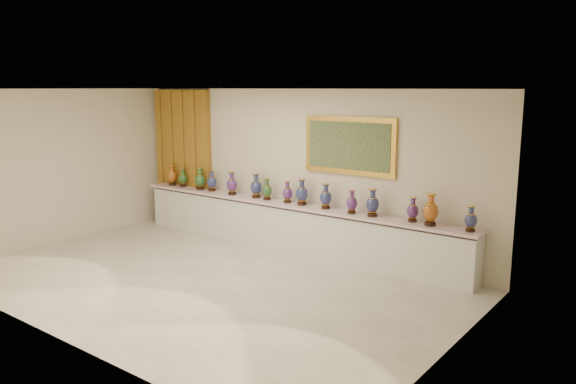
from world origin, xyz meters
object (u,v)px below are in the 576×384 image
(counter, at_px, (289,227))
(vase_2, at_px, (200,180))
(vase_0, at_px, (172,176))
(vase_1, at_px, (183,178))

(counter, height_order, vase_2, vase_2)
(vase_2, bearing_deg, counter, 0.64)
(vase_0, xyz_separation_m, vase_2, (0.88, -0.00, 0.00))
(vase_1, relative_size, vase_2, 0.88)
(counter, height_order, vase_0, vase_0)
(counter, xyz_separation_m, vase_0, (-3.20, -0.02, 0.67))
(counter, xyz_separation_m, vase_2, (-2.32, -0.03, 0.67))
(vase_1, height_order, vase_2, vase_2)
(counter, bearing_deg, vase_0, -179.56)
(vase_2, bearing_deg, vase_0, 179.93)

